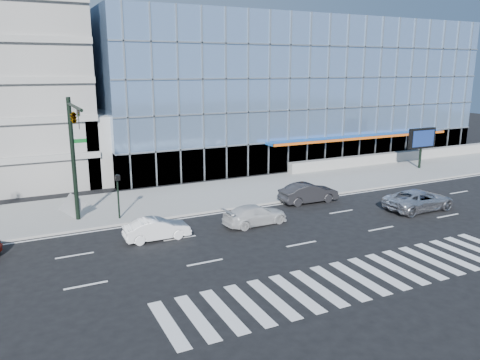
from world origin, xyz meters
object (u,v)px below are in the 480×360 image
object	(u,v)px
traffic_signal	(74,131)
marquee_sign	(422,139)
white_suv	(255,215)
silver_suv	(419,200)
white_sedan	(157,229)
dark_sedan	(309,193)
ped_signal_post	(118,189)
tilted_panel	(73,206)

from	to	relation	value
traffic_signal	marquee_sign	size ratio (longest dim) A/B	2.00
traffic_signal	white_suv	world-z (taller)	traffic_signal
marquee_sign	silver_suv	distance (m)	14.92
marquee_sign	white_sedan	distance (m)	30.31
silver_suv	white_suv	bearing A→B (deg)	78.75
silver_suv	dark_sedan	world-z (taller)	dark_sedan
traffic_signal	white_suv	xyz separation A→B (m)	(10.25, -4.28, -5.53)
white_sedan	marquee_sign	bearing A→B (deg)	-74.71
white_sedan	dark_sedan	distance (m)	12.76
marquee_sign	white_suv	distance (m)	24.14
marquee_sign	white_sedan	bearing A→B (deg)	-165.55
ped_signal_post	marquee_sign	distance (m)	30.67
marquee_sign	tilted_panel	xyz separation A→B (m)	(-33.26, -1.90, -2.00)
traffic_signal	tilted_panel	xyz separation A→B (m)	(-0.27, 1.52, -5.10)
marquee_sign	white_sedan	world-z (taller)	marquee_sign
white_suv	white_sedan	size ratio (longest dim) A/B	1.13
silver_suv	traffic_signal	bearing A→B (deg)	73.30
traffic_signal	white_sedan	world-z (taller)	traffic_signal
ped_signal_post	dark_sedan	distance (m)	13.96
silver_suv	dark_sedan	bearing A→B (deg)	49.67
marquee_sign	white_suv	size ratio (longest dim) A/B	0.91
marquee_sign	white_sedan	xyz separation A→B (m)	(-29.25, -7.54, -2.42)
white_suv	dark_sedan	distance (m)	6.58
ped_signal_post	white_suv	xyz separation A→B (m)	(7.75, -4.65, -1.50)
traffic_signal	white_sedan	bearing A→B (deg)	-47.73
tilted_panel	white_sedan	bearing A→B (deg)	-63.62
dark_sedan	tilted_panel	bearing A→B (deg)	81.32
ped_signal_post	tilted_panel	bearing A→B (deg)	157.41
traffic_signal	white_suv	size ratio (longest dim) A/B	1.82
tilted_panel	dark_sedan	bearing A→B (deg)	-19.62
ped_signal_post	tilted_panel	world-z (taller)	ped_signal_post
marquee_sign	dark_sedan	distance (m)	17.63
traffic_signal	silver_suv	distance (m)	23.85
silver_suv	dark_sedan	size ratio (longest dim) A/B	1.18
white_sedan	tilted_panel	bearing A→B (deg)	36.23
marquee_sign	dark_sedan	world-z (taller)	marquee_sign
white_sedan	tilted_panel	distance (m)	6.93
ped_signal_post	tilted_panel	distance (m)	3.18
white_suv	white_sedan	xyz separation A→B (m)	(-6.50, 0.16, 0.00)
ped_signal_post	dark_sedan	bearing A→B (deg)	-8.04
traffic_signal	white_sedan	size ratio (longest dim) A/B	2.05
ped_signal_post	tilted_panel	size ratio (longest dim) A/B	2.31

